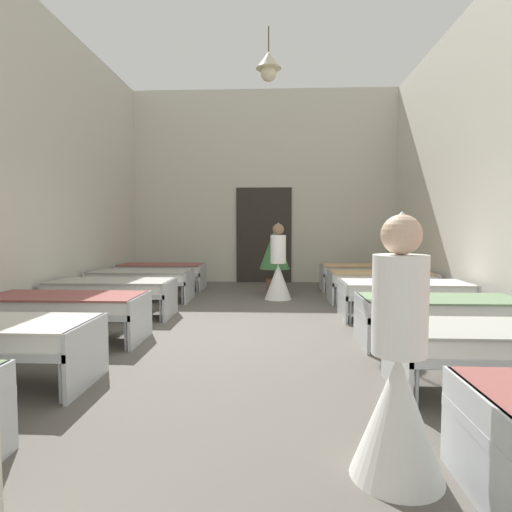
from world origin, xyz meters
The scene contains 14 objects.
ground_plane centered at (0.00, 0.00, -0.05)m, with size 7.22×10.81×0.10m, color #59544C.
room_shell centered at (0.00, 1.35, 2.43)m, with size 7.02×10.41×4.85m.
bed_right_row_1 centered at (2.26, -2.20, 0.44)m, with size 1.90×0.84×0.57m.
bed_left_row_2 centered at (-2.26, -0.73, 0.44)m, with size 1.90×0.84×0.57m.
bed_right_row_2 centered at (2.26, -0.73, 0.44)m, with size 1.90×0.84×0.57m.
bed_left_row_3 centered at (-2.26, 0.73, 0.44)m, with size 1.90×0.84×0.57m.
bed_right_row_3 centered at (2.26, 0.73, 0.44)m, with size 1.90×0.84×0.57m.
bed_left_row_4 centered at (-2.26, 2.20, 0.44)m, with size 1.90×0.84×0.57m.
bed_right_row_4 centered at (2.26, 2.20, 0.44)m, with size 1.90×0.84×0.57m.
bed_left_row_5 centered at (-2.26, 3.67, 0.44)m, with size 1.90×0.84×0.57m.
bed_right_row_5 centered at (2.26, 3.67, 0.44)m, with size 1.90×0.84×0.57m.
nurse_near_aisle centered at (0.99, -3.45, 0.53)m, with size 0.52×0.52×1.49m.
nurse_mid_aisle centered at (0.35, 2.48, 0.53)m, with size 0.52×0.52×1.49m.
potted_plant centered at (0.28, 3.16, 0.87)m, with size 0.64×0.64×1.38m.
Camera 1 is at (0.32, -5.81, 1.40)m, focal length 30.05 mm.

